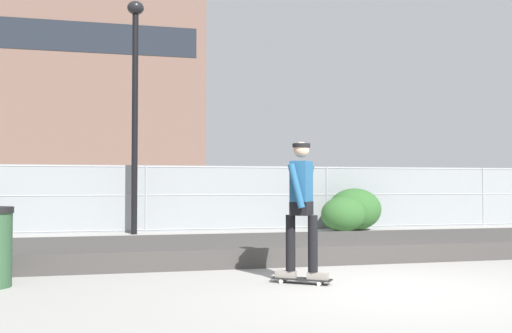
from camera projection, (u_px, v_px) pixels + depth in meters
name	position (u px, v px, depth m)	size (l,w,h in m)	color
ground_plane	(390.00, 290.00, 7.08)	(120.00, 120.00, 0.00)	gray
gravel_berm	(303.00, 247.00, 10.49)	(11.51, 2.82, 0.31)	#3D3A38
skateboard	(302.00, 279.00, 7.51)	(0.78, 0.61, 0.07)	black
skater	(301.00, 200.00, 7.54)	(0.65, 0.61, 1.82)	gray
chain_fence	(240.00, 198.00, 16.24)	(26.60, 0.06, 1.85)	gray
street_lamp	(135.00, 87.00, 15.04)	(0.44, 0.44, 6.23)	black
parked_car_near	(109.00, 200.00, 17.85)	(4.47, 2.09, 1.66)	maroon
parked_car_mid	(284.00, 198.00, 19.58)	(4.45, 2.05, 1.66)	#B7BABF
library_building	(80.00, 80.00, 51.23)	(21.48, 11.23, 21.53)	brown
shrub_center	(343.00, 214.00, 15.71)	(1.27, 1.04, 0.98)	#2D5B28
shrub_right	(355.00, 209.00, 16.23)	(1.56, 1.28, 1.20)	#2D5B28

